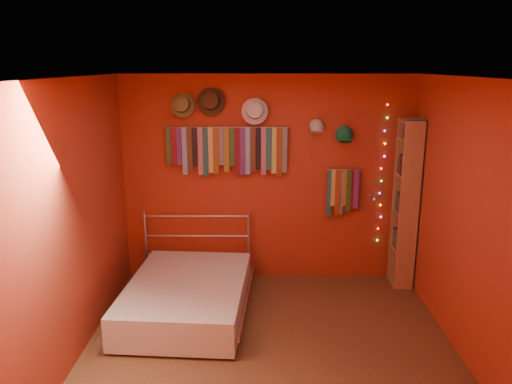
{
  "coord_description": "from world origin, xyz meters",
  "views": [
    {
      "loc": [
        -0.08,
        -4.12,
        2.61
      ],
      "look_at": [
        -0.14,
        0.9,
        1.31
      ],
      "focal_mm": 35.0,
      "sensor_mm": 36.0,
      "label": 1
    }
  ],
  "objects_px": {
    "bookshelf": "(409,203)",
    "bed": "(187,296)",
    "tie_rack": "(228,149)",
    "reading_lamp": "(374,199)"
  },
  "relations": [
    {
      "from": "tie_rack",
      "to": "bed",
      "type": "relative_size",
      "value": 0.79
    },
    {
      "from": "bed",
      "to": "tie_rack",
      "type": "bearing_deg",
      "value": 70.79
    },
    {
      "from": "reading_lamp",
      "to": "bookshelf",
      "type": "distance_m",
      "value": 0.42
    },
    {
      "from": "tie_rack",
      "to": "reading_lamp",
      "type": "height_order",
      "value": "tie_rack"
    },
    {
      "from": "reading_lamp",
      "to": "bookshelf",
      "type": "xyz_separation_m",
      "value": [
        0.42,
        0.0,
        -0.05
      ]
    },
    {
      "from": "tie_rack",
      "to": "bookshelf",
      "type": "bearing_deg",
      "value": -4.16
    },
    {
      "from": "reading_lamp",
      "to": "bookshelf",
      "type": "height_order",
      "value": "bookshelf"
    },
    {
      "from": "reading_lamp",
      "to": "bed",
      "type": "height_order",
      "value": "reading_lamp"
    },
    {
      "from": "reading_lamp",
      "to": "bookshelf",
      "type": "bearing_deg",
      "value": 0.26
    },
    {
      "from": "bookshelf",
      "to": "bed",
      "type": "relative_size",
      "value": 1.1
    }
  ]
}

